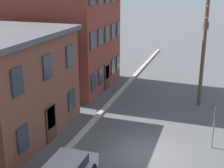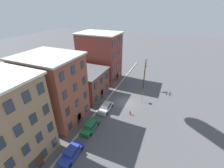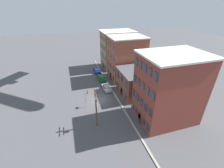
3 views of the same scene
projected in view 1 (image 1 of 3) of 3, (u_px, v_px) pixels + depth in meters
ground_plane at (148, 154)px, 17.63m from camera, size 200.00×200.00×0.00m
kerb_strip at (75, 140)px, 18.96m from camera, size 56.00×0.36×0.16m
apartment_annex at (48, 10)px, 27.98m from camera, size 8.78×11.55×13.60m
caution_sign at (215, 119)px, 17.72m from camera, size 1.07×0.08×2.76m
utility_pole at (204, 47)px, 23.24m from camera, size 2.40×0.44×8.20m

